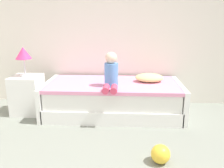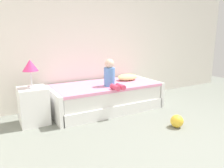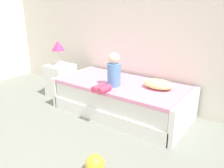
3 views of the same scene
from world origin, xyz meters
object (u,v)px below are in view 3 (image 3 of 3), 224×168
object	(u,v)px
bed	(121,98)
pillow	(158,84)
child_figure	(112,73)
nightstand	(61,80)
toy_ball	(95,164)
table_lamp	(58,47)

from	to	relation	value
bed	pillow	bearing A→B (deg)	10.00
child_figure	pillow	size ratio (longest dim) A/B	1.16
nightstand	pillow	distance (m)	1.94
child_figure	pillow	world-z (taller)	child_figure
nightstand	pillow	bearing A→B (deg)	4.45
child_figure	nightstand	bearing A→B (deg)	172.35
bed	toy_ball	bearing A→B (deg)	-66.88
nightstand	toy_ball	xyz separation A→B (m)	(1.91, -1.27, -0.20)
nightstand	pillow	size ratio (longest dim) A/B	1.36
child_figure	bed	bearing A→B (deg)	86.29
nightstand	toy_ball	bearing A→B (deg)	-33.60
toy_ball	bed	bearing A→B (deg)	113.12
nightstand	child_figure	bearing A→B (deg)	-7.65
bed	nightstand	bearing A→B (deg)	-177.92
pillow	nightstand	bearing A→B (deg)	-175.55
table_lamp	child_figure	bearing A→B (deg)	-7.65
bed	table_lamp	xyz separation A→B (m)	(-1.35, -0.05, 0.69)
pillow	toy_ball	size ratio (longest dim) A/B	2.18
nightstand	pillow	xyz separation A→B (m)	(1.92, 0.15, 0.26)
table_lamp	child_figure	xyz separation A→B (m)	(1.34, -0.18, -0.23)
nightstand	table_lamp	size ratio (longest dim) A/B	1.33
bed	table_lamp	size ratio (longest dim) A/B	4.69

